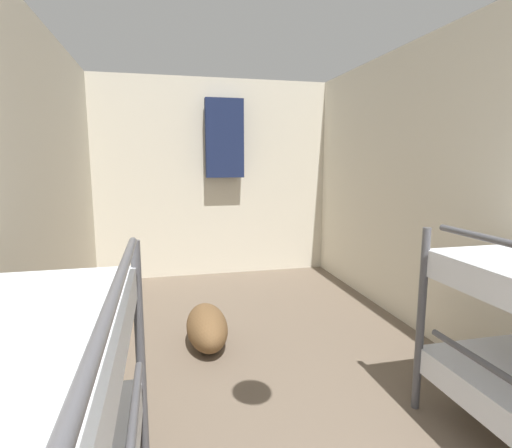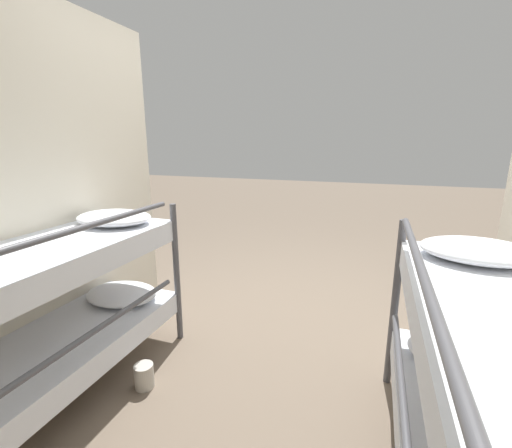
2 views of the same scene
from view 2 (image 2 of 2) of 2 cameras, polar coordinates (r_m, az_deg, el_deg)
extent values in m
plane|color=#6B5B4C|center=(3.04, 6.07, -15.28)|extent=(20.00, 20.00, 0.00)
cylinder|color=#4C4C51|center=(2.24, 22.11, -12.45)|extent=(0.04, 0.04, 1.04)
ellipsoid|color=white|center=(2.15, 31.10, -18.04)|extent=(0.52, 0.40, 0.09)
cylinder|color=#4C4C51|center=(1.50, 23.52, -27.86)|extent=(0.03, 1.55, 0.03)
ellipsoid|color=white|center=(1.94, 33.13, -3.71)|extent=(0.52, 0.40, 0.09)
cylinder|color=#4C4C51|center=(1.21, 26.04, -7.53)|extent=(0.03, 1.55, 0.03)
cylinder|color=#4C4C51|center=(2.60, -13.08, -8.08)|extent=(0.04, 0.04, 1.04)
cube|color=silver|center=(2.32, -32.61, -19.16)|extent=(0.65, 1.83, 0.14)
ellipsoid|color=white|center=(2.67, -21.47, -10.75)|extent=(0.52, 0.40, 0.09)
cylinder|color=#4C4C51|center=(1.99, -27.40, -16.98)|extent=(0.03, 1.55, 0.03)
cube|color=silver|center=(2.09, -34.58, -6.06)|extent=(0.65, 1.83, 0.14)
ellipsoid|color=white|center=(2.50, -22.59, 1.00)|extent=(0.52, 0.40, 0.09)
cylinder|color=#4C4C51|center=(1.79, -29.35, -1.33)|extent=(0.03, 1.55, 0.03)
cylinder|color=#B7B2A8|center=(2.38, -18.13, -22.94)|extent=(0.12, 0.12, 0.15)
camera|label=1|loc=(2.06, 20.72, 10.71)|focal=28.00mm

